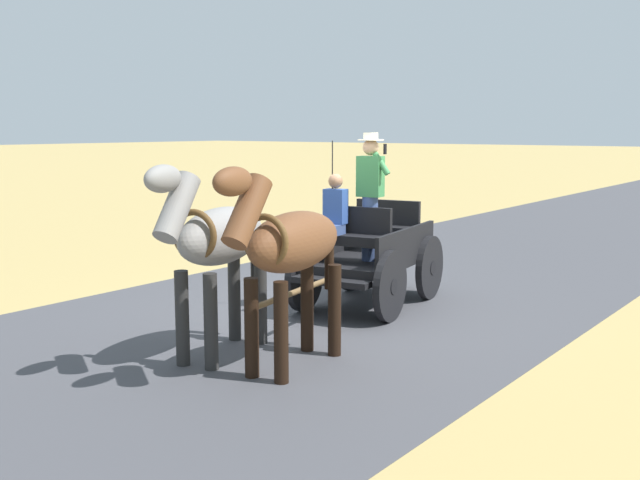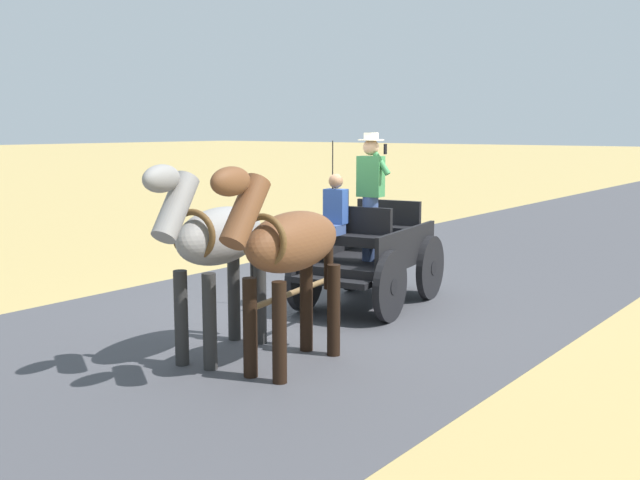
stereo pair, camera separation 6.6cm
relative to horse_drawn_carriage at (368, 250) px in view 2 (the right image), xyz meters
name	(u,v)px [view 2 (the right image)]	position (x,y,z in m)	size (l,w,h in m)	color
ground_plane	(330,307)	(0.37, 0.41, -0.82)	(200.00, 200.00, 0.00)	tan
road_surface	(330,307)	(0.37, 0.41, -0.81)	(6.77, 160.00, 0.01)	#424247
horse_drawn_carriage	(368,250)	(0.00, 0.00, 0.00)	(1.77, 4.51, 2.50)	black
horse_near_side	(288,247)	(-0.92, 2.92, 0.51)	(0.72, 2.14, 2.21)	brown
horse_off_side	(216,241)	(-0.01, 3.06, 0.51)	(0.88, 2.15, 2.21)	gray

